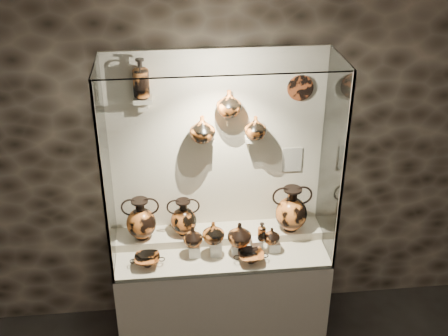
{
  "coord_description": "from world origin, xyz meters",
  "views": [
    {
      "loc": [
        -0.37,
        -1.48,
        3.55
      ],
      "look_at": [
        0.03,
        2.23,
        1.55
      ],
      "focal_mm": 45.0,
      "sensor_mm": 36.0,
      "label": 1
    }
  ],
  "objects_px": {
    "lekythos_small": "(262,230)",
    "ovoid_vase_b": "(229,103)",
    "lekythos_tall": "(141,77)",
    "jug_e": "(272,235)",
    "kylix_left": "(147,260)",
    "amphora_left": "(141,219)",
    "ovoid_vase_a": "(202,129)",
    "jug_a": "(193,236)",
    "kylix_right": "(251,256)",
    "jug_c": "(239,234)",
    "amphora_mid": "(184,217)",
    "amphora_right": "(291,209)",
    "ovoid_vase_c": "(255,127)",
    "jug_b": "(213,232)"
  },
  "relations": [
    {
      "from": "lekythos_small",
      "to": "ovoid_vase_b",
      "type": "height_order",
      "value": "ovoid_vase_b"
    },
    {
      "from": "lekythos_tall",
      "to": "ovoid_vase_b",
      "type": "xyz_separation_m",
      "value": [
        0.63,
        -0.03,
        -0.22
      ]
    },
    {
      "from": "jug_e",
      "to": "kylix_left",
      "type": "relative_size",
      "value": 0.54
    },
    {
      "from": "amphora_left",
      "to": "ovoid_vase_a",
      "type": "relative_size",
      "value": 1.75
    },
    {
      "from": "jug_e",
      "to": "lekythos_small",
      "type": "bearing_deg",
      "value": 177.49
    },
    {
      "from": "jug_a",
      "to": "kylix_right",
      "type": "xyz_separation_m",
      "value": [
        0.44,
        -0.13,
        -0.13
      ]
    },
    {
      "from": "jug_e",
      "to": "lekythos_tall",
      "type": "distance_m",
      "value": 1.6
    },
    {
      "from": "lekythos_small",
      "to": "kylix_left",
      "type": "distance_m",
      "value": 0.92
    },
    {
      "from": "amphora_left",
      "to": "jug_c",
      "type": "distance_m",
      "value": 0.8
    },
    {
      "from": "amphora_mid",
      "to": "jug_c",
      "type": "distance_m",
      "value": 0.49
    },
    {
      "from": "jug_a",
      "to": "kylix_left",
      "type": "xyz_separation_m",
      "value": [
        -0.36,
        -0.09,
        -0.13
      ]
    },
    {
      "from": "amphora_left",
      "to": "jug_a",
      "type": "distance_m",
      "value": 0.45
    },
    {
      "from": "ovoid_vase_b",
      "to": "ovoid_vase_a",
      "type": "bearing_deg",
      "value": -175.5
    },
    {
      "from": "amphora_left",
      "to": "amphora_right",
      "type": "relative_size",
      "value": 0.91
    },
    {
      "from": "ovoid_vase_b",
      "to": "ovoid_vase_c",
      "type": "bearing_deg",
      "value": 6.45
    },
    {
      "from": "amphora_right",
      "to": "kylix_left",
      "type": "distance_m",
      "value": 1.23
    },
    {
      "from": "lekythos_small",
      "to": "ovoid_vase_b",
      "type": "distance_m",
      "value": 1.04
    },
    {
      "from": "amphora_right",
      "to": "ovoid_vase_a",
      "type": "relative_size",
      "value": 1.92
    },
    {
      "from": "jug_b",
      "to": "ovoid_vase_a",
      "type": "height_order",
      "value": "ovoid_vase_a"
    },
    {
      "from": "kylix_right",
      "to": "jug_b",
      "type": "bearing_deg",
      "value": 178.24
    },
    {
      "from": "ovoid_vase_b",
      "to": "kylix_right",
      "type": "bearing_deg",
      "value": -66.71
    },
    {
      "from": "jug_a",
      "to": "lekythos_tall",
      "type": "height_order",
      "value": "lekythos_tall"
    },
    {
      "from": "kylix_right",
      "to": "lekythos_tall",
      "type": "height_order",
      "value": "lekythos_tall"
    },
    {
      "from": "ovoid_vase_c",
      "to": "amphora_right",
      "type": "bearing_deg",
      "value": -12.88
    },
    {
      "from": "lekythos_small",
      "to": "kylix_right",
      "type": "distance_m",
      "value": 0.22
    },
    {
      "from": "jug_b",
      "to": "jug_e",
      "type": "relative_size",
      "value": 1.31
    },
    {
      "from": "jug_e",
      "to": "ovoid_vase_c",
      "type": "height_order",
      "value": "ovoid_vase_c"
    },
    {
      "from": "ovoid_vase_a",
      "to": "ovoid_vase_c",
      "type": "relative_size",
      "value": 1.16
    },
    {
      "from": "kylix_right",
      "to": "amphora_mid",
      "type": "bearing_deg",
      "value": 166.09
    },
    {
      "from": "amphora_mid",
      "to": "ovoid_vase_a",
      "type": "distance_m",
      "value": 0.78
    },
    {
      "from": "ovoid_vase_a",
      "to": "jug_c",
      "type": "bearing_deg",
      "value": -27.85
    },
    {
      "from": "lekythos_tall",
      "to": "ovoid_vase_a",
      "type": "height_order",
      "value": "lekythos_tall"
    },
    {
      "from": "lekythos_small",
      "to": "kylix_left",
      "type": "xyz_separation_m",
      "value": [
        -0.9,
        -0.07,
        -0.16
      ]
    },
    {
      "from": "lekythos_small",
      "to": "kylix_left",
      "type": "bearing_deg",
      "value": -164.36
    },
    {
      "from": "amphora_mid",
      "to": "jug_e",
      "type": "bearing_deg",
      "value": -15.27
    },
    {
      "from": "amphora_right",
      "to": "jug_a",
      "type": "distance_m",
      "value": 0.84
    },
    {
      "from": "amphora_right",
      "to": "ovoid_vase_a",
      "type": "height_order",
      "value": "ovoid_vase_a"
    },
    {
      "from": "lekythos_small",
      "to": "ovoid_vase_a",
      "type": "relative_size",
      "value": 0.87
    },
    {
      "from": "lekythos_small",
      "to": "ovoid_vase_c",
      "type": "distance_m",
      "value": 0.81
    },
    {
      "from": "amphora_right",
      "to": "jug_c",
      "type": "xyz_separation_m",
      "value": [
        -0.45,
        -0.2,
        -0.08
      ]
    },
    {
      "from": "jug_c",
      "to": "ovoid_vase_c",
      "type": "height_order",
      "value": "ovoid_vase_c"
    },
    {
      "from": "lekythos_small",
      "to": "amphora_right",
      "type": "bearing_deg",
      "value": 46.5
    },
    {
      "from": "ovoid_vase_a",
      "to": "ovoid_vase_b",
      "type": "bearing_deg",
      "value": 17.81
    },
    {
      "from": "amphora_left",
      "to": "kylix_right",
      "type": "bearing_deg",
      "value": -30.5
    },
    {
      "from": "amphora_right",
      "to": "jug_a",
      "type": "bearing_deg",
      "value": -145.09
    },
    {
      "from": "kylix_left",
      "to": "lekythos_tall",
      "type": "relative_size",
      "value": 0.78
    },
    {
      "from": "lekythos_tall",
      "to": "ovoid_vase_b",
      "type": "distance_m",
      "value": 0.67
    },
    {
      "from": "ovoid_vase_a",
      "to": "ovoid_vase_c",
      "type": "distance_m",
      "value": 0.41
    },
    {
      "from": "jug_e",
      "to": "amphora_left",
      "type": "bearing_deg",
      "value": 160.6
    },
    {
      "from": "amphora_right",
      "to": "kylix_right",
      "type": "height_order",
      "value": "amphora_right"
    }
  ]
}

